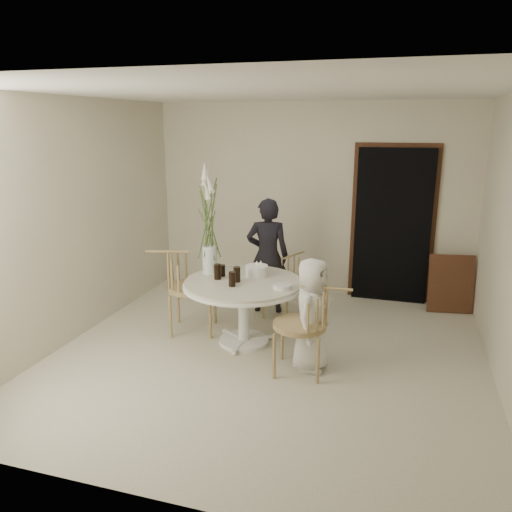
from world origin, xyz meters
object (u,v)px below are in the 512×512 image
(chair_right, at_px, (313,317))
(chair_left, at_px, (181,279))
(birthday_cake, at_px, (257,271))
(boy, at_px, (312,315))
(flower_vase, at_px, (209,225))
(chair_far, at_px, (289,277))
(table, at_px, (243,291))
(girl, at_px, (268,256))

(chair_right, relative_size, chair_left, 0.92)
(birthday_cake, bearing_deg, boy, -39.18)
(chair_left, distance_m, flower_vase, 0.74)
(flower_vase, bearing_deg, chair_far, 45.27)
(table, bearing_deg, chair_right, -28.63)
(chair_right, relative_size, boy, 0.79)
(table, height_order, chair_right, chair_right)
(boy, bearing_deg, flower_vase, 73.75)
(chair_right, height_order, birthday_cake, chair_right)
(girl, bearing_deg, chair_far, 154.53)
(chair_far, distance_m, boy, 1.45)
(chair_far, xyz_separation_m, chair_left, (-1.11, -0.84, 0.12))
(boy, xyz_separation_m, flower_vase, (-1.30, 0.57, 0.72))
(table, xyz_separation_m, chair_far, (0.30, 0.96, -0.10))
(chair_far, height_order, girl, girl)
(chair_right, xyz_separation_m, girl, (-0.88, 1.51, 0.16))
(girl, relative_size, birthday_cake, 5.92)
(flower_vase, bearing_deg, birthday_cake, 4.29)
(chair_far, xyz_separation_m, chair_right, (0.57, -1.43, 0.07))
(chair_right, bearing_deg, table, -122.11)
(chair_left, bearing_deg, birthday_cake, -97.28)
(chair_far, distance_m, girl, 0.39)
(boy, relative_size, flower_vase, 0.91)
(chair_right, height_order, boy, boy)
(flower_vase, bearing_deg, boy, -23.71)
(chair_left, xyz_separation_m, girl, (0.80, 0.92, 0.11))
(table, relative_size, birthday_cake, 5.24)
(chair_right, height_order, chair_left, chair_left)
(chair_far, xyz_separation_m, birthday_cake, (-0.21, -0.73, 0.27))
(chair_far, relative_size, chair_left, 0.81)
(chair_far, height_order, chair_right, chair_right)
(chair_right, bearing_deg, birthday_cake, -135.42)
(table, distance_m, chair_right, 0.99)
(chair_left, relative_size, flower_vase, 0.78)
(boy, bearing_deg, chair_right, -153.91)
(chair_far, bearing_deg, flower_vase, -112.48)
(chair_far, relative_size, chair_right, 0.88)
(chair_right, distance_m, chair_left, 1.78)
(chair_far, height_order, birthday_cake, birthday_cake)
(table, height_order, birthday_cake, birthday_cake)
(girl, distance_m, birthday_cake, 0.81)
(chair_right, bearing_deg, girl, -153.31)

